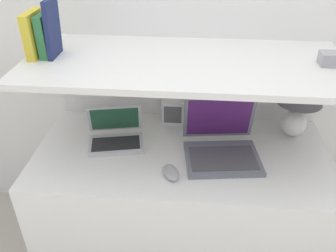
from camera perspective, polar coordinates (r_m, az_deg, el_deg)
wall_back at (r=1.86m, az=3.29°, el=15.69°), size 6.00×0.05×2.40m
desk at (r=1.94m, az=2.02°, el=-12.64°), size 1.41×0.68×0.71m
back_riser at (r=2.09m, az=2.70°, el=-1.69°), size 1.41×0.04×1.12m
shelf at (r=1.57m, az=2.73°, el=10.02°), size 1.41×0.61×0.03m
table_lamp at (r=1.84m, az=20.26°, el=3.90°), size 0.22×0.22×0.31m
laptop_large at (r=1.68m, az=8.55°, el=-2.99°), size 0.38×0.36×0.26m
laptop_small at (r=1.77m, az=-8.40°, el=-1.54°), size 0.30×0.26×0.17m
computer_mouse at (r=1.56m, az=0.49°, el=-7.45°), size 0.10×0.13×0.03m
router_box at (r=1.89m, az=0.82°, el=2.30°), size 0.12×0.07×0.14m
book_yellow at (r=1.68m, az=-20.64°, el=13.62°), size 0.04×0.16×0.19m
book_green at (r=1.67m, az=-19.08°, el=13.56°), size 0.04×0.12×0.18m
book_navy at (r=1.64m, az=-18.05°, el=14.65°), size 0.03×0.13×0.25m
shelf_gadget at (r=1.65m, az=24.70°, el=9.75°), size 0.09×0.07×0.05m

